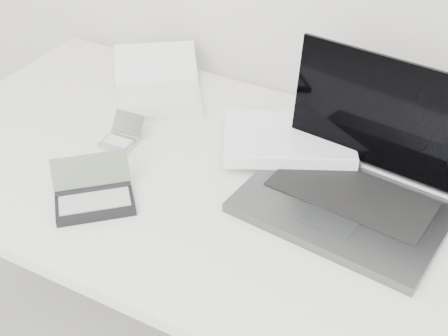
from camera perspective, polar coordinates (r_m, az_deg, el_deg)
The scene contains 5 objects.
desk at distance 1.39m, azimuth 1.87°, elevation -2.97°, with size 1.60×0.80×0.73m.
laptop_large at distance 1.36m, azimuth 9.89°, elevation 0.15°, with size 0.58×0.45×0.28m.
netbook_open_white at distance 1.67m, azimuth -6.08°, elevation 7.06°, with size 0.34×0.36×0.08m.
pda_silver at distance 1.50m, azimuth -9.36°, elevation 2.74°, with size 0.08×0.10×0.06m.
palmtop_charcoal at distance 1.33m, azimuth -11.80°, elevation -2.57°, with size 0.21×0.21×0.08m.
Camera 1 is at (0.46, 0.59, 1.58)m, focal length 50.00 mm.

